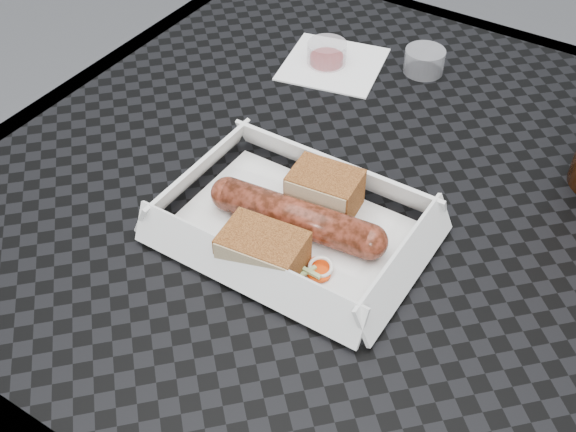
# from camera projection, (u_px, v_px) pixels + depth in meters

# --- Properties ---
(patio_table) EXTENTS (0.80, 0.80, 0.74)m
(patio_table) POSITION_uv_depth(u_px,v_px,m) (355.00, 236.00, 0.80)
(patio_table) COLOR black
(patio_table) RESTS_ON ground
(food_tray) EXTENTS (0.22, 0.15, 0.00)m
(food_tray) POSITION_uv_depth(u_px,v_px,m) (294.00, 231.00, 0.70)
(food_tray) COLOR white
(food_tray) RESTS_ON patio_table
(bratwurst) EXTENTS (0.18, 0.05, 0.03)m
(bratwurst) POSITION_uv_depth(u_px,v_px,m) (296.00, 217.00, 0.69)
(bratwurst) COLOR maroon
(bratwurst) RESTS_ON food_tray
(bread_near) EXTENTS (0.07, 0.06, 0.04)m
(bread_near) POSITION_uv_depth(u_px,v_px,m) (325.00, 191.00, 0.71)
(bread_near) COLOR brown
(bread_near) RESTS_ON food_tray
(bread_far) EXTENTS (0.08, 0.06, 0.04)m
(bread_far) POSITION_uv_depth(u_px,v_px,m) (263.00, 251.00, 0.65)
(bread_far) COLOR brown
(bread_far) RESTS_ON food_tray
(veg_garnish) EXTENTS (0.03, 0.03, 0.00)m
(veg_garnish) POSITION_uv_depth(u_px,v_px,m) (312.00, 274.00, 0.65)
(veg_garnish) COLOR #F6420A
(veg_garnish) RESTS_ON food_tray
(napkin) EXTENTS (0.14, 0.14, 0.00)m
(napkin) POSITION_uv_depth(u_px,v_px,m) (333.00, 64.00, 0.92)
(napkin) COLOR white
(napkin) RESTS_ON patio_table
(condiment_cup_sauce) EXTENTS (0.05, 0.05, 0.03)m
(condiment_cup_sauce) POSITION_uv_depth(u_px,v_px,m) (327.00, 54.00, 0.91)
(condiment_cup_sauce) COLOR maroon
(condiment_cup_sauce) RESTS_ON patio_table
(condiment_cup_empty) EXTENTS (0.05, 0.05, 0.03)m
(condiment_cup_empty) POSITION_uv_depth(u_px,v_px,m) (424.00, 61.00, 0.90)
(condiment_cup_empty) COLOR silver
(condiment_cup_empty) RESTS_ON patio_table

